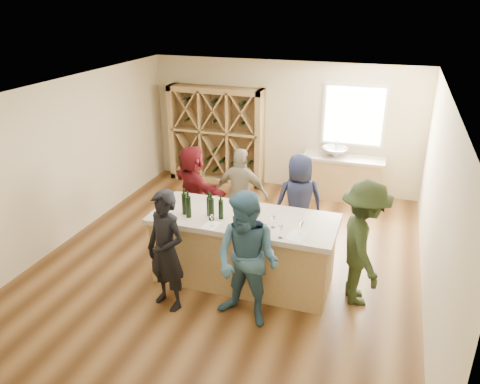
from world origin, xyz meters
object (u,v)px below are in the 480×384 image
(tasting_counter_base, at_px, (243,251))
(wine_bottle_e, at_px, (221,209))
(wine_bottle_b, at_px, (188,207))
(person_far_right, at_px, (299,202))
(sink, at_px, (335,152))
(wine_rack, at_px, (216,135))
(wine_bottle_a, at_px, (185,204))
(wine_bottle_c, at_px, (209,206))
(person_server, at_px, (363,244))
(person_far_left, at_px, (193,188))
(person_near_left, at_px, (166,251))
(person_far_mid, at_px, (241,194))
(person_near_right, at_px, (247,260))
(wine_bottle_d, at_px, (211,210))

(tasting_counter_base, relative_size, wine_bottle_e, 9.04)
(wine_bottle_b, height_order, person_far_right, person_far_right)
(wine_bottle_b, bearing_deg, sink, 68.46)
(wine_rack, bearing_deg, wine_bottle_a, -75.29)
(wine_bottle_e, bearing_deg, wine_bottle_a, -177.97)
(sink, xyz_separation_m, wine_bottle_c, (-1.30, -3.82, 0.21))
(tasting_counter_base, height_order, person_server, person_server)
(person_far_right, distance_m, person_far_left, 1.97)
(wine_bottle_c, height_order, person_near_left, person_near_left)
(wine_bottle_a, xyz_separation_m, person_far_left, (-0.56, 1.56, -0.44))
(wine_bottle_a, bearing_deg, person_far_right, 46.76)
(wine_rack, bearing_deg, person_server, -46.02)
(person_far_right, bearing_deg, sink, -119.41)
(sink, bearing_deg, person_far_mid, -118.23)
(person_near_right, height_order, person_far_left, person_near_right)
(person_far_mid, distance_m, person_far_left, 0.95)
(wine_bottle_c, bearing_deg, person_server, 4.11)
(wine_bottle_d, relative_size, person_far_right, 0.20)
(sink, height_order, person_near_right, person_near_right)
(sink, height_order, person_near_left, person_near_left)
(person_far_right, bearing_deg, wine_bottle_c, 30.66)
(wine_rack, height_order, person_far_left, wine_rack)
(person_far_right, bearing_deg, person_near_right, 61.28)
(wine_bottle_d, relative_size, person_server, 0.18)
(wine_bottle_d, height_order, person_near_right, person_near_right)
(wine_bottle_a, height_order, person_far_mid, person_far_mid)
(person_near_left, bearing_deg, wine_bottle_b, 105.63)
(wine_rack, relative_size, sink, 4.06)
(sink, xyz_separation_m, person_far_mid, (-1.28, -2.39, -0.18))
(wine_bottle_b, bearing_deg, tasting_counter_base, 19.11)
(wine_rack, height_order, tasting_counter_base, wine_rack)
(tasting_counter_base, bearing_deg, person_far_left, 135.76)
(person_near_left, bearing_deg, person_far_right, 78.52)
(sink, bearing_deg, tasting_counter_base, -102.34)
(person_server, bearing_deg, wine_bottle_c, 76.21)
(sink, xyz_separation_m, person_near_left, (-1.61, -4.63, -0.14))
(tasting_counter_base, xyz_separation_m, person_far_left, (-1.42, 1.38, 0.31))
(wine_rack, xyz_separation_m, wine_bottle_d, (1.49, -4.02, 0.15))
(sink, relative_size, person_far_mid, 0.33)
(tasting_counter_base, bearing_deg, wine_bottle_d, -147.91)
(wine_bottle_e, xyz_separation_m, person_far_left, (-1.12, 1.54, -0.42))
(wine_rack, relative_size, wine_bottle_b, 6.87)
(wine_bottle_b, height_order, person_server, person_server)
(tasting_counter_base, relative_size, wine_bottle_c, 8.98)
(person_near_right, bearing_deg, wine_rack, 128.53)
(person_near_right, bearing_deg, tasting_counter_base, 123.84)
(wine_bottle_b, height_order, person_far_left, person_far_left)
(wine_bottle_b, bearing_deg, person_far_right, 50.35)
(tasting_counter_base, relative_size, person_near_left, 1.49)
(person_far_right, xyz_separation_m, person_far_left, (-1.97, 0.06, -0.03))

